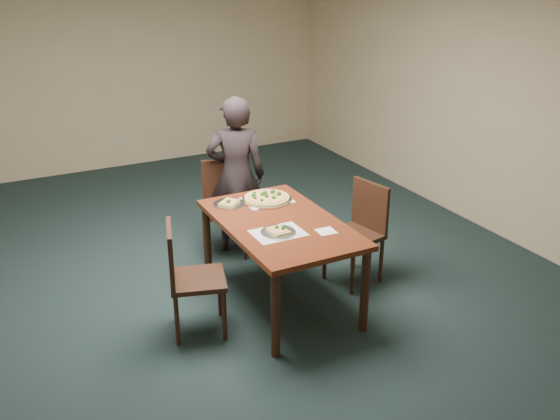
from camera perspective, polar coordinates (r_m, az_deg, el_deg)
name	(u,v)px	position (r m, az deg, el deg)	size (l,w,h in m)	color
ground	(234,294)	(5.56, -4.20, -7.65)	(8.00, 8.00, 0.00)	black
room_shell	(228,98)	(4.92, -4.77, 10.13)	(8.00, 8.00, 8.00)	tan
dining_table	(280,231)	(5.14, 0.00, -1.98)	(0.90, 1.50, 0.75)	#501E10
chair_far	(224,202)	(6.16, -5.12, 0.78)	(0.54, 0.54, 0.91)	black
chair_left	(187,273)	(4.85, -8.50, -5.73)	(0.52, 0.52, 0.91)	black
chair_right	(361,227)	(5.63, 7.38, -1.51)	(0.49, 0.49, 0.91)	black
diner	(236,176)	(6.07, -4.03, 3.16)	(0.57, 0.37, 1.56)	black
placemat_main	(267,200)	(5.53, -1.21, 0.90)	(0.42, 0.32, 0.00)	white
placemat_near	(278,233)	(4.89, -0.17, -2.11)	(0.40, 0.30, 0.00)	white
pizza_pan	(267,198)	(5.53, -1.21, 1.12)	(0.44, 0.44, 0.07)	silver
slice_plate_near	(278,231)	(4.89, -0.16, -1.97)	(0.28, 0.28, 0.06)	silver
slice_plate_far	(229,203)	(5.45, -4.67, 0.63)	(0.28, 0.28, 0.06)	silver
napkin	(326,231)	(4.93, 4.25, -1.97)	(0.14, 0.14, 0.01)	white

